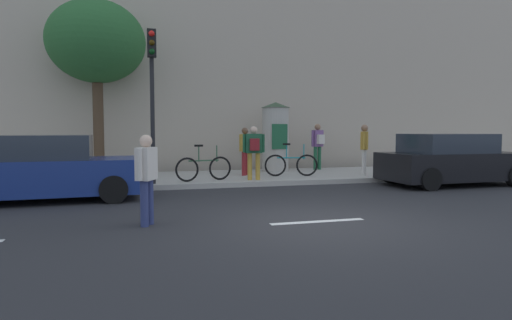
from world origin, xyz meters
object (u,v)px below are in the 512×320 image
object	(u,v)px
pedestrian_in_light_jacket	(318,142)
pedestrian_with_backpack	(245,147)
street_tree	(96,43)
parked_car_red	(46,169)
pedestrian_with_bag	(364,146)
traffic_light	(152,81)
poster_column	(275,136)
bicycle_leaning	(204,168)
bicycle_upright	(291,164)
parked_car_silver	(451,161)
pedestrian_in_red_top	(254,148)
pedestrian_near_pole	(146,173)

from	to	relation	value
pedestrian_in_light_jacket	pedestrian_with_backpack	bearing A→B (deg)	-158.40
street_tree	parked_car_red	distance (m)	5.94
street_tree	pedestrian_with_bag	xyz separation A→B (m)	(8.69, -2.37, -3.43)
pedestrian_with_backpack	pedestrian_in_light_jacket	bearing A→B (deg)	21.60
traffic_light	poster_column	world-z (taller)	traffic_light
traffic_light	pedestrian_with_backpack	world-z (taller)	traffic_light
bicycle_leaning	bicycle_upright	size ratio (longest dim) A/B	1.00
pedestrian_with_bag	bicycle_leaning	bearing A→B (deg)	-176.74
poster_column	pedestrian_with_backpack	distance (m)	1.85
poster_column	pedestrian_in_light_jacket	xyz separation A→B (m)	(1.77, 0.16, -0.24)
poster_column	parked_car_silver	bearing A→B (deg)	-44.80
street_tree	parked_car_silver	bearing A→B (deg)	-23.31
bicycle_leaning	parked_car_red	distance (m)	4.37
pedestrian_with_bag	parked_car_silver	bearing A→B (deg)	-50.82
traffic_light	pedestrian_in_red_top	bearing A→B (deg)	5.02
poster_column	parked_car_red	world-z (taller)	poster_column
parked_car_red	parked_car_silver	distance (m)	11.24
pedestrian_with_bag	parked_car_red	xyz separation A→B (m)	(-9.51, -2.09, -0.41)
parked_car_silver	pedestrian_with_backpack	bearing A→B (deg)	151.42
street_tree	pedestrian_with_backpack	bearing A→B (deg)	-16.44
pedestrian_with_backpack	bicycle_leaning	xyz separation A→B (m)	(-1.59, -1.28, -0.56)
parked_car_silver	bicycle_leaning	bearing A→B (deg)	166.00
street_tree	parked_car_red	size ratio (longest dim) A/B	1.39
pedestrian_near_pole	bicycle_leaning	xyz separation A→B (m)	(1.77, 5.16, -0.38)
traffic_light	bicycle_upright	size ratio (longest dim) A/B	2.45
pedestrian_near_pole	parked_car_red	xyz separation A→B (m)	(-2.21, 3.38, -0.17)
traffic_light	pedestrian_with_bag	size ratio (longest dim) A/B	2.49
poster_column	pedestrian_with_bag	size ratio (longest dim) A/B	1.49
parked_car_silver	pedestrian_in_light_jacket	bearing A→B (deg)	119.45
parked_car_red	pedestrian_near_pole	bearing A→B (deg)	-56.80
pedestrian_near_pole	pedestrian_with_backpack	size ratio (longest dim) A/B	0.98
pedestrian_near_pole	parked_car_red	bearing A→B (deg)	123.20
street_tree	parked_car_silver	size ratio (longest dim) A/B	1.35
street_tree	poster_column	bearing A→B (deg)	-2.68
pedestrian_near_pole	traffic_light	bearing A→B (deg)	86.50
bicycle_upright	parked_car_red	distance (m)	7.36
pedestrian_in_red_top	street_tree	bearing A→B (deg)	148.67
pedestrian_near_pole	parked_car_red	world-z (taller)	pedestrian_near_pole
pedestrian_with_backpack	street_tree	bearing A→B (deg)	163.56
pedestrian_in_light_jacket	pedestrian_with_bag	xyz separation A→B (m)	(0.73, -2.24, -0.05)
pedestrian_with_bag	pedestrian_in_red_top	xyz separation A→B (m)	(-4.02, -0.48, -0.02)
pedestrian_in_red_top	bicycle_upright	xyz separation A→B (m)	(1.48, 0.73, -0.59)
pedestrian_in_light_jacket	bicycle_upright	bearing A→B (deg)	-132.40
parked_car_silver	bicycle_upright	bearing A→B (deg)	150.92
pedestrian_near_pole	pedestrian_in_red_top	size ratio (longest dim) A/B	0.97
pedestrian_near_pole	pedestrian_with_backpack	bearing A→B (deg)	62.43
pedestrian_in_light_jacket	pedestrian_with_backpack	xyz separation A→B (m)	(-3.21, -1.27, -0.10)
bicycle_leaning	bicycle_upright	bearing A→B (deg)	10.76
pedestrian_with_bag	pedestrian_in_red_top	size ratio (longest dim) A/B	1.05
street_tree	pedestrian_in_red_top	bearing A→B (deg)	-31.33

